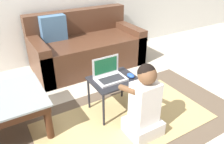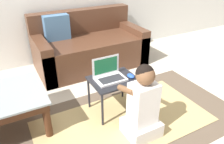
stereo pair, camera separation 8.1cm
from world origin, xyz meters
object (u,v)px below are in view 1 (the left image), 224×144
object	(u,v)px
couch	(86,48)
laptop	(110,76)
laptop_desk	(114,83)
person_seated	(144,105)
computer_mouse	(131,75)

from	to	relation	value
couch	laptop	world-z (taller)	couch
laptop_desk	person_seated	world-z (taller)	person_seated
couch	laptop	distance (m)	1.24
couch	laptop_desk	world-z (taller)	couch
person_seated	laptop	bearing A→B (deg)	100.72
couch	person_seated	bearing A→B (deg)	-96.07
laptop_desk	computer_mouse	xyz separation A→B (m)	(0.18, -0.06, 0.07)
couch	laptop	size ratio (longest dim) A/B	5.26
laptop_desk	laptop	size ratio (longest dim) A/B	1.58
person_seated	couch	bearing A→B (deg)	83.93
computer_mouse	person_seated	size ratio (longest dim) A/B	0.13
laptop_desk	computer_mouse	distance (m)	0.20
couch	laptop	xyz separation A→B (m)	(-0.27, -1.20, 0.15)
couch	laptop_desk	distance (m)	1.25
couch	person_seated	size ratio (longest dim) A/B	2.16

